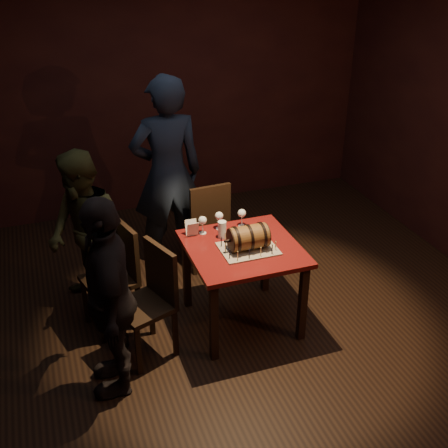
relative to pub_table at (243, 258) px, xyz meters
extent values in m
plane|color=black|center=(-0.08, 0.01, -0.64)|extent=(5.00, 5.00, 0.00)
cube|color=black|center=(-0.08, 2.51, 0.76)|extent=(5.00, 0.04, 2.80)
cube|color=#4F0D0D|center=(0.00, 0.00, 0.09)|extent=(0.90, 0.90, 0.04)
cube|color=black|center=(-0.38, -0.38, -0.29)|extent=(0.06, 0.06, 0.71)
cube|color=black|center=(0.38, -0.38, -0.29)|extent=(0.06, 0.06, 0.71)
cube|color=black|center=(-0.38, 0.38, -0.29)|extent=(0.06, 0.06, 0.71)
cube|color=black|center=(0.38, 0.38, -0.29)|extent=(0.06, 0.06, 0.71)
cube|color=gray|center=(0.02, -0.06, 0.12)|extent=(0.45, 0.35, 0.01)
cylinder|color=brown|center=(0.02, -0.06, 0.22)|extent=(0.30, 0.20, 0.20)
cylinder|color=black|center=(-0.09, -0.06, 0.22)|extent=(0.02, 0.21, 0.21)
cylinder|color=black|center=(0.02, -0.06, 0.22)|extent=(0.02, 0.21, 0.21)
cylinder|color=black|center=(0.13, -0.06, 0.22)|extent=(0.02, 0.21, 0.21)
cylinder|color=black|center=(-0.13, -0.06, 0.22)|extent=(0.01, 0.19, 0.19)
cylinder|color=black|center=(0.18, -0.06, 0.22)|extent=(0.01, 0.19, 0.19)
cylinder|color=black|center=(-0.15, -0.06, 0.22)|extent=(0.04, 0.02, 0.02)
sphere|color=black|center=(-0.17, -0.06, 0.22)|extent=(0.03, 0.03, 0.03)
cylinder|color=#ECE48D|center=(-0.12, -0.20, 0.16)|extent=(0.01, 0.01, 0.08)
cylinder|color=black|center=(-0.12, -0.20, 0.21)|extent=(0.00, 0.00, 0.01)
cylinder|color=black|center=(-0.03, -0.20, 0.16)|extent=(0.01, 0.01, 0.08)
cylinder|color=black|center=(-0.03, -0.20, 0.21)|extent=(0.00, 0.00, 0.01)
cylinder|color=#ECE48D|center=(0.07, -0.20, 0.16)|extent=(0.01, 0.01, 0.08)
cylinder|color=black|center=(0.07, -0.20, 0.21)|extent=(0.00, 0.00, 0.01)
cylinder|color=black|center=(0.17, -0.20, 0.16)|extent=(0.01, 0.01, 0.08)
cylinder|color=black|center=(0.17, -0.20, 0.21)|extent=(0.00, 0.00, 0.01)
cylinder|color=#ECE48D|center=(0.22, -0.16, 0.16)|extent=(0.01, 0.01, 0.08)
cylinder|color=black|center=(0.22, -0.16, 0.21)|extent=(0.00, 0.00, 0.01)
cylinder|color=black|center=(0.22, -0.06, 0.16)|extent=(0.01, 0.01, 0.08)
cylinder|color=black|center=(0.22, -0.06, 0.21)|extent=(0.00, 0.00, 0.01)
cylinder|color=#ECE48D|center=(0.22, 0.04, 0.16)|extent=(0.01, 0.01, 0.08)
cylinder|color=black|center=(0.22, 0.04, 0.21)|extent=(0.00, 0.00, 0.01)
cylinder|color=black|center=(0.17, 0.09, 0.16)|extent=(0.01, 0.01, 0.08)
cylinder|color=black|center=(0.17, 0.09, 0.21)|extent=(0.00, 0.00, 0.01)
cylinder|color=#ECE48D|center=(0.07, 0.09, 0.16)|extent=(0.01, 0.01, 0.08)
cylinder|color=black|center=(0.07, 0.09, 0.21)|extent=(0.00, 0.00, 0.01)
cylinder|color=black|center=(-0.03, 0.09, 0.16)|extent=(0.01, 0.01, 0.08)
cylinder|color=black|center=(-0.03, 0.09, 0.21)|extent=(0.00, 0.00, 0.01)
cylinder|color=#ECE48D|center=(-0.12, 0.09, 0.16)|extent=(0.01, 0.01, 0.08)
cylinder|color=black|center=(-0.12, 0.09, 0.21)|extent=(0.00, 0.00, 0.01)
cylinder|color=black|center=(-0.17, 0.04, 0.16)|extent=(0.01, 0.01, 0.08)
cylinder|color=black|center=(-0.17, 0.04, 0.21)|extent=(0.00, 0.00, 0.01)
cylinder|color=#ECE48D|center=(-0.17, -0.06, 0.16)|extent=(0.01, 0.01, 0.08)
cylinder|color=black|center=(-0.17, -0.06, 0.21)|extent=(0.00, 0.00, 0.01)
cylinder|color=black|center=(-0.17, -0.16, 0.16)|extent=(0.01, 0.01, 0.08)
cylinder|color=black|center=(-0.17, -0.16, 0.21)|extent=(0.00, 0.00, 0.01)
cylinder|color=silver|center=(-0.24, 0.32, 0.11)|extent=(0.06, 0.06, 0.01)
cylinder|color=silver|center=(-0.24, 0.32, 0.16)|extent=(0.01, 0.01, 0.09)
sphere|color=silver|center=(-0.24, 0.32, 0.23)|extent=(0.07, 0.07, 0.07)
sphere|color=#591114|center=(-0.24, 0.32, 0.23)|extent=(0.05, 0.05, 0.05)
cylinder|color=silver|center=(-0.08, 0.35, 0.11)|extent=(0.06, 0.06, 0.01)
cylinder|color=silver|center=(-0.08, 0.35, 0.16)|extent=(0.01, 0.01, 0.09)
sphere|color=silver|center=(-0.08, 0.35, 0.23)|extent=(0.07, 0.07, 0.07)
cylinder|color=silver|center=(0.12, 0.33, 0.11)|extent=(0.06, 0.06, 0.01)
cylinder|color=silver|center=(0.12, 0.33, 0.16)|extent=(0.01, 0.01, 0.09)
sphere|color=silver|center=(0.12, 0.33, 0.23)|extent=(0.07, 0.07, 0.07)
sphere|color=#BF594C|center=(0.12, 0.33, 0.23)|extent=(0.05, 0.05, 0.05)
cylinder|color=silver|center=(-0.11, 0.20, 0.18)|extent=(0.07, 0.07, 0.15)
cylinder|color=#9E5414|center=(-0.11, 0.20, 0.17)|extent=(0.06, 0.06, 0.11)
cylinder|color=white|center=(-0.11, 0.20, 0.23)|extent=(0.06, 0.06, 0.02)
cube|color=black|center=(-0.01, 1.02, -0.19)|extent=(0.42, 0.42, 0.04)
cube|color=black|center=(0.15, 1.20, -0.43)|extent=(0.04, 0.04, 0.43)
cube|color=black|center=(-0.19, 1.18, -0.43)|extent=(0.04, 0.04, 0.43)
cube|color=black|center=(0.17, 0.86, -0.43)|extent=(0.04, 0.04, 0.43)
cube|color=black|center=(-0.17, 0.84, -0.43)|extent=(0.04, 0.04, 0.43)
cube|color=black|center=(0.00, 0.84, 0.06)|extent=(0.40, 0.06, 0.46)
cube|color=black|center=(-1.06, 0.31, -0.19)|extent=(0.49, 0.49, 0.04)
cube|color=black|center=(-1.27, 0.43, -0.43)|extent=(0.04, 0.04, 0.43)
cube|color=black|center=(-1.18, 0.11, -0.43)|extent=(0.04, 0.04, 0.43)
cube|color=black|center=(-0.95, 0.52, -0.43)|extent=(0.04, 0.04, 0.43)
cube|color=black|center=(-0.86, 0.20, -0.43)|extent=(0.04, 0.04, 0.43)
cube|color=black|center=(-0.89, 0.36, 0.06)|extent=(0.14, 0.40, 0.46)
cube|color=black|center=(-0.87, -0.13, -0.19)|extent=(0.51, 0.51, 0.04)
cube|color=black|center=(-1.09, -0.03, -0.43)|extent=(0.04, 0.04, 0.43)
cube|color=black|center=(-0.97, -0.35, -0.43)|extent=(0.04, 0.04, 0.43)
cube|color=black|center=(-0.77, 0.08, -0.43)|extent=(0.04, 0.04, 0.43)
cube|color=black|center=(-0.65, -0.23, -0.43)|extent=(0.04, 0.04, 0.43)
cube|color=black|center=(-0.70, -0.07, 0.06)|extent=(0.18, 0.39, 0.46)
imported|color=#171F2F|center=(-0.32, 1.19, 0.32)|extent=(0.70, 0.46, 1.92)
imported|color=#3A3B1D|center=(-1.19, 0.64, 0.10)|extent=(0.77, 0.87, 1.48)
imported|color=black|center=(-1.14, -0.39, 0.13)|extent=(0.49, 0.95, 1.55)
camera|label=1|loc=(-1.46, -3.67, 2.41)|focal=45.00mm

